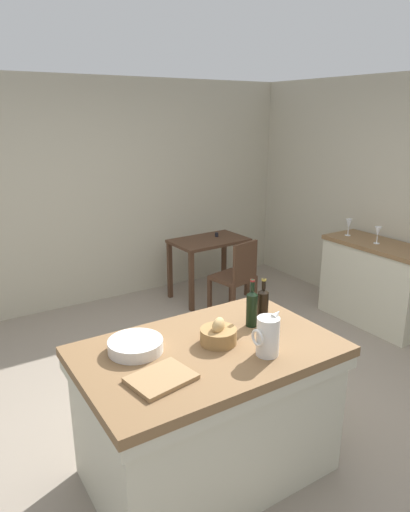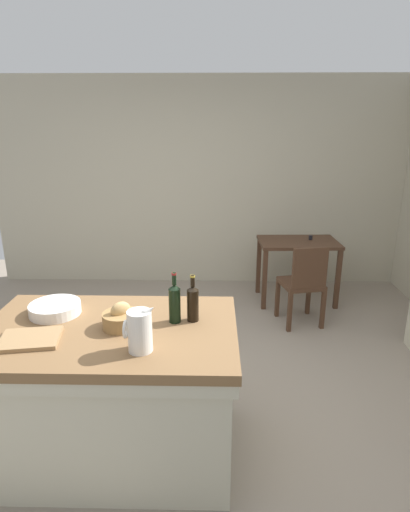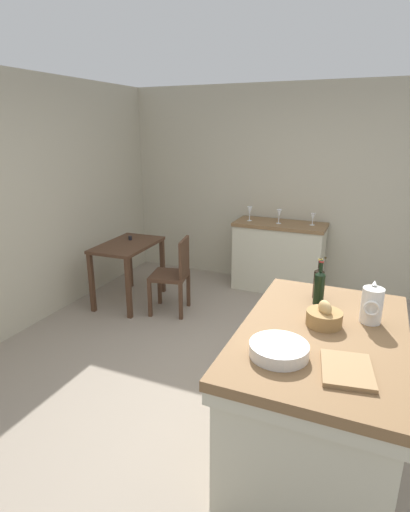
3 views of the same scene
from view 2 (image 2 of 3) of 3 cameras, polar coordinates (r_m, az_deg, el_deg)
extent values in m
plane|color=gray|center=(3.46, -1.77, -18.63)|extent=(6.76, 6.76, 0.00)
cube|color=#B2AA93|center=(5.43, -0.48, 9.80)|extent=(5.32, 0.12, 2.60)
cube|color=brown|center=(2.60, -12.94, -10.06)|extent=(1.52, 0.96, 0.06)
cube|color=beige|center=(2.63, -12.83, -11.41)|extent=(1.50, 0.94, 0.08)
cube|color=beige|center=(2.83, -12.30, -18.06)|extent=(1.44, 0.88, 0.83)
cube|color=#472D1E|center=(4.98, 12.58, 1.83)|extent=(0.92, 0.59, 0.04)
cube|color=#472D1E|center=(4.78, 8.09, -3.24)|extent=(0.05, 0.05, 0.70)
cube|color=#472D1E|center=(4.98, 17.58, -3.07)|extent=(0.05, 0.05, 0.70)
cube|color=#472D1E|center=(5.24, 7.29, -1.33)|extent=(0.05, 0.05, 0.70)
cube|color=#472D1E|center=(5.42, 16.02, -1.24)|extent=(0.05, 0.05, 0.70)
cylinder|color=black|center=(5.05, 14.14, 2.45)|extent=(0.04, 0.04, 0.05)
cube|color=#472D1E|center=(4.50, 12.89, -3.67)|extent=(0.47, 0.47, 0.04)
cube|color=#472D1E|center=(4.27, 14.04, -1.62)|extent=(0.36, 0.10, 0.42)
cube|color=#472D1E|center=(4.81, 13.85, -5.31)|extent=(0.05, 0.05, 0.42)
cube|color=#472D1E|center=(4.68, 9.80, -5.71)|extent=(0.05, 0.05, 0.42)
cube|color=#472D1E|center=(4.51, 15.70, -7.04)|extent=(0.05, 0.05, 0.42)
cube|color=#472D1E|center=(4.37, 11.42, -7.53)|extent=(0.05, 0.05, 0.42)
cylinder|color=silver|center=(2.26, -8.84, -10.06)|extent=(0.13, 0.13, 0.23)
cone|color=silver|center=(2.20, -7.47, -7.26)|extent=(0.07, 0.04, 0.06)
torus|color=silver|center=(2.27, -10.74, -9.73)|extent=(0.02, 0.10, 0.10)
cylinder|color=silver|center=(2.84, -19.69, -6.74)|extent=(0.32, 0.32, 0.07)
cylinder|color=olive|center=(2.55, -11.31, -8.54)|extent=(0.22, 0.22, 0.09)
ellipsoid|color=tan|center=(2.52, -11.40, -7.19)|extent=(0.14, 0.12, 0.10)
cube|color=#99754C|center=(2.56, -22.68, -10.38)|extent=(0.36, 0.30, 0.02)
cylinder|color=black|center=(2.56, -1.67, -6.71)|extent=(0.07, 0.07, 0.20)
cone|color=black|center=(2.52, -1.69, -4.40)|extent=(0.07, 0.07, 0.02)
cylinder|color=black|center=(2.50, -1.70, -3.40)|extent=(0.03, 0.03, 0.07)
cylinder|color=#B29933|center=(2.49, -1.71, -2.77)|extent=(0.03, 0.03, 0.01)
cylinder|color=black|center=(2.55, -4.14, -6.71)|extent=(0.07, 0.07, 0.22)
cone|color=black|center=(2.50, -4.20, -4.20)|extent=(0.07, 0.07, 0.03)
cylinder|color=black|center=(2.48, -4.22, -3.12)|extent=(0.03, 0.03, 0.08)
cylinder|color=maroon|center=(2.47, -4.24, -2.42)|extent=(0.03, 0.03, 0.01)
camera|label=1|loc=(1.95, -84.87, 6.48)|focal=32.26mm
camera|label=3|loc=(3.54, -55.38, 10.43)|focal=28.36mm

